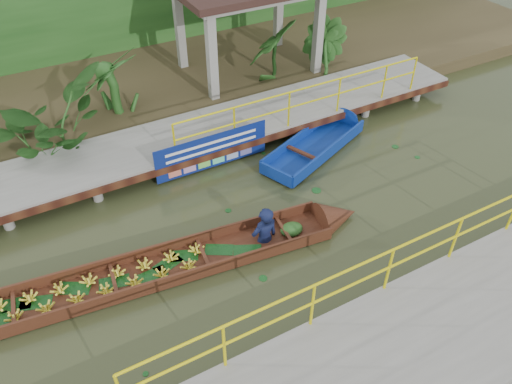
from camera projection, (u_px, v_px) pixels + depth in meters
ground at (263, 226)px, 11.21m from camera, size 80.00×80.00×0.00m
land_strip at (150, 80)px, 16.12m from camera, size 30.00×8.00×0.45m
far_dock at (201, 135)px, 13.22m from camera, size 16.00×2.06×1.66m
near_dock at (434, 343)px, 8.56m from camera, size 18.00×2.40×1.73m
foliage_backdrop at (117, 1)px, 16.67m from camera, size 30.00×0.80×4.00m
vendor_boat at (176, 259)px, 10.09m from camera, size 9.14×1.90×2.13m
moored_blue_boat at (333, 132)px, 13.87m from camera, size 4.00×2.39×0.93m
blue_banner at (212, 151)px, 12.49m from camera, size 3.03×0.04×0.95m
tropical_plants at (110, 95)px, 13.36m from camera, size 14.22×1.22×1.52m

